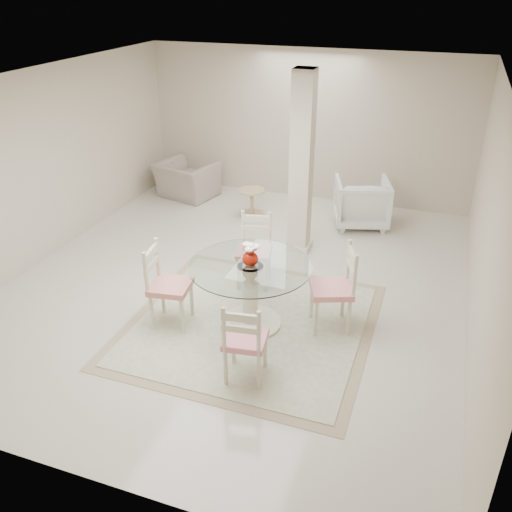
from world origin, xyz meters
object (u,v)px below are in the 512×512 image
(dining_table, at_px, (250,295))
(dining_chair_north, at_px, (255,245))
(armchair_white, at_px, (361,202))
(recliner_taupe, at_px, (187,180))
(side_table, at_px, (252,204))
(dining_chair_west, at_px, (164,279))
(dining_chair_south, at_px, (244,337))
(column, at_px, (301,165))
(dining_chair_east, at_px, (338,282))
(red_vase, at_px, (250,255))

(dining_table, xyz_separation_m, dining_chair_north, (-0.29, 0.98, 0.17))
(dining_table, xyz_separation_m, armchair_white, (0.73, 3.43, -0.02))
(recliner_taupe, bearing_deg, side_table, 176.23)
(dining_chair_west, relative_size, side_table, 2.38)
(dining_chair_north, xyz_separation_m, dining_chair_south, (0.58, -1.96, -0.02))
(armchair_white, bearing_deg, dining_chair_south, 67.23)
(armchair_white, relative_size, side_table, 1.83)
(column, bearing_deg, dining_chair_west, -111.33)
(dining_chair_east, bearing_deg, side_table, -165.17)
(red_vase, bearing_deg, dining_table, 161.57)
(dining_table, relative_size, dining_chair_west, 1.24)
(dining_chair_south, height_order, recliner_taupe, dining_chair_south)
(dining_chair_west, height_order, dining_chair_south, dining_chair_west)
(red_vase, xyz_separation_m, dining_chair_east, (0.98, 0.31, -0.34))
(armchair_white, bearing_deg, dining_chair_north, 50.26)
(column, distance_m, dining_table, 2.39)
(dining_table, bearing_deg, column, 90.27)
(column, distance_m, dining_chair_east, 2.25)
(recliner_taupe, height_order, side_table, recliner_taupe)
(dining_chair_north, relative_size, armchair_white, 1.26)
(recliner_taupe, bearing_deg, dining_table, 139.17)
(dining_chair_east, bearing_deg, armchair_white, 162.91)
(dining_chair_east, xyz_separation_m, armchair_white, (-0.25, 3.12, -0.22))
(red_vase, relative_size, dining_chair_east, 0.24)
(dining_chair_east, relative_size, recliner_taupe, 1.15)
(dining_chair_east, relative_size, dining_chair_north, 1.06)
(dining_chair_south, distance_m, armchair_white, 4.43)
(red_vase, xyz_separation_m, dining_chair_north, (-0.29, 0.98, -0.38))
(red_vase, bearing_deg, dining_chair_west, -163.59)
(column, height_order, dining_table, column)
(dining_table, distance_m, dining_chair_north, 1.04)
(dining_chair_east, distance_m, dining_chair_north, 1.44)
(dining_chair_west, bearing_deg, dining_chair_north, -36.73)
(armchair_white, bearing_deg, dining_table, 60.92)
(red_vase, distance_m, side_table, 3.45)
(red_vase, distance_m, armchair_white, 3.55)
(red_vase, height_order, dining_chair_north, dining_chair_north)
(side_table, bearing_deg, dining_chair_west, -87.48)
(dining_chair_north, bearing_deg, dining_chair_west, -129.56)
(column, relative_size, dining_chair_east, 2.28)
(dining_chair_north, bearing_deg, dining_chair_south, -84.48)
(dining_table, xyz_separation_m, side_table, (-1.13, 3.17, -0.20))
(column, xyz_separation_m, side_table, (-1.12, 0.97, -1.13))
(side_table, bearing_deg, column, -40.86)
(dining_chair_north, xyz_separation_m, armchair_white, (1.03, 2.45, -0.18))
(recliner_taupe, bearing_deg, dining_chair_north, 144.63)
(column, bearing_deg, dining_chair_east, -62.36)
(dining_chair_south, bearing_deg, armchair_white, -104.04)
(red_vase, relative_size, dining_chair_west, 0.24)
(armchair_white, bearing_deg, column, 41.86)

